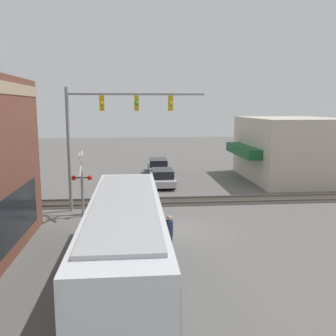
{
  "coord_description": "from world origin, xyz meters",
  "views": [
    {
      "loc": [
        -18.42,
        2.44,
        6.32
      ],
      "look_at": [
        5.3,
        0.28,
        2.41
      ],
      "focal_mm": 40.0,
      "sensor_mm": 36.0,
      "label": 1
    }
  ],
  "objects_px": {
    "crossing_signal": "(82,178)",
    "parked_car_silver": "(162,178)",
    "city_bus": "(125,237)",
    "pedestrian_near_bus": "(169,235)",
    "parked_car_grey": "(158,167)"
  },
  "relations": [
    {
      "from": "crossing_signal",
      "to": "parked_car_silver",
      "type": "distance_m",
      "value": 9.82
    },
    {
      "from": "city_bus",
      "to": "pedestrian_near_bus",
      "type": "distance_m",
      "value": 3.13
    },
    {
      "from": "city_bus",
      "to": "parked_car_grey",
      "type": "bearing_deg",
      "value": -6.64
    },
    {
      "from": "parked_car_silver",
      "to": "pedestrian_near_bus",
      "type": "height_order",
      "value": "pedestrian_near_bus"
    },
    {
      "from": "city_bus",
      "to": "crossing_signal",
      "type": "height_order",
      "value": "crossing_signal"
    },
    {
      "from": "crossing_signal",
      "to": "parked_car_silver",
      "type": "relative_size",
      "value": 0.83
    },
    {
      "from": "crossing_signal",
      "to": "parked_car_silver",
      "type": "bearing_deg",
      "value": -32.94
    },
    {
      "from": "city_bus",
      "to": "parked_car_grey",
      "type": "height_order",
      "value": "city_bus"
    },
    {
      "from": "city_bus",
      "to": "crossing_signal",
      "type": "distance_m",
      "value": 8.94
    },
    {
      "from": "crossing_signal",
      "to": "pedestrian_near_bus",
      "type": "xyz_separation_m",
      "value": [
        -6.08,
        -4.47,
        -1.41
      ]
    },
    {
      "from": "parked_car_silver",
      "to": "pedestrian_near_bus",
      "type": "xyz_separation_m",
      "value": [
        -14.2,
        0.79,
        0.24
      ]
    },
    {
      "from": "parked_car_grey",
      "to": "pedestrian_near_bus",
      "type": "distance_m",
      "value": 19.94
    },
    {
      "from": "city_bus",
      "to": "crossing_signal",
      "type": "bearing_deg",
      "value": 17.37
    },
    {
      "from": "city_bus",
      "to": "parked_car_silver",
      "type": "xyz_separation_m",
      "value": [
        16.63,
        -2.6,
        -1.05
      ]
    },
    {
      "from": "parked_car_grey",
      "to": "crossing_signal",
      "type": "bearing_deg",
      "value": 159.19
    }
  ]
}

